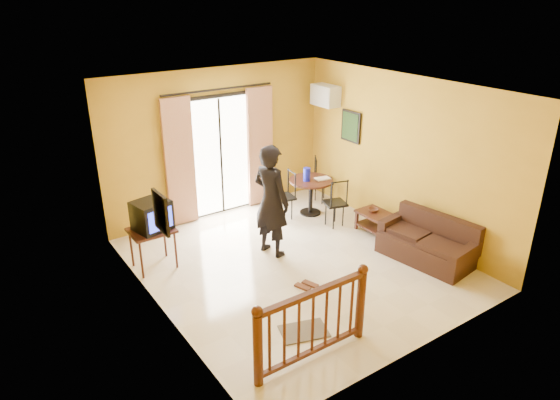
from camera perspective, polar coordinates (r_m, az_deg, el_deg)
ground at (r=8.08m, az=1.83°, el=-7.29°), size 5.00×5.00×0.00m
room_shell at (r=7.37m, az=2.00°, el=4.21°), size 5.00×5.00×5.00m
balcony_door at (r=9.50m, az=-6.77°, el=5.15°), size 2.25×0.14×2.46m
tv_table at (r=7.97m, az=-14.44°, el=-3.76°), size 0.66×0.55×0.66m
television at (r=7.85m, az=-14.44°, el=-1.71°), size 0.60×0.56×0.46m
picture_left at (r=6.28m, az=-13.45°, el=-1.41°), size 0.05×0.42×0.52m
dining_table at (r=9.62m, az=3.55°, el=1.51°), size 0.84×0.84×0.70m
water_jug at (r=9.47m, az=3.08°, el=2.94°), size 0.14×0.14×0.25m
serving_tray at (r=9.61m, az=4.90°, el=2.46°), size 0.31×0.23×0.02m
dining_chairs at (r=9.78m, az=3.84°, el=-1.67°), size 1.68×1.54×0.95m
air_conditioner at (r=9.99m, az=5.18°, el=11.82°), size 0.31×0.60×0.40m
botanical_print at (r=9.70m, az=8.10°, el=8.32°), size 0.05×0.50×0.60m
coffee_table at (r=9.08m, az=11.27°, el=-2.38°), size 0.47×0.85×0.38m
bowl at (r=9.11m, az=10.62°, el=-1.15°), size 0.22×0.22×0.06m
sofa at (r=8.42m, az=16.54°, el=-4.81°), size 0.92×1.66×0.75m
standing_person at (r=8.00m, az=-1.01°, el=-0.10°), size 0.61×0.78×1.87m
stair_balustrade at (r=5.93m, az=3.77°, el=-13.42°), size 1.63×0.13×1.04m
doormat at (r=6.65m, az=2.75°, el=-14.74°), size 0.69×0.56×0.02m
sandals at (r=7.52m, az=3.03°, el=-9.72°), size 0.31×0.27×0.03m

